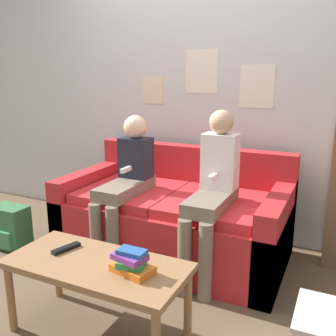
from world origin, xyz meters
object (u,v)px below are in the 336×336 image
person_right (213,187)px  backpack (10,227)px  coffee_table (97,271)px  person_left (126,180)px  tv_remote (66,248)px  couch (175,218)px

person_right → backpack: size_ratio=3.30×
coffee_table → person_left: person_left is taller
person_left → person_right: (0.68, 0.01, 0.03)m
coffee_table → person_left: size_ratio=0.90×
person_right → tv_remote: person_right is taller
coffee_table → backpack: bearing=156.2°
coffee_table → tv_remote: (-0.24, 0.04, 0.06)m
couch → coffee_table: bearing=-88.6°
couch → coffee_table: size_ratio=1.74×
person_left → tv_remote: 0.84m
tv_remote → person_right: bearing=71.2°
backpack → couch: bearing=21.5°
person_right → tv_remote: (-0.58, -0.82, -0.21)m
coffee_table → person_left: bearing=111.6°
coffee_table → person_right: bearing=68.1°
couch → person_left: person_left is taller
coffee_table → person_right: person_right is taller
couch → coffee_table: 1.07m
coffee_table → person_left: (-0.34, 0.85, 0.25)m
tv_remote → person_left: bearing=113.8°
coffee_table → person_right: size_ratio=0.85×
tv_remote → couch: bearing=95.1°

